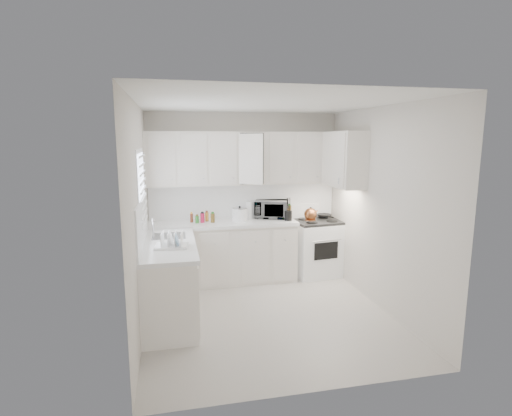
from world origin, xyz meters
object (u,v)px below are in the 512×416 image
object	(u,v)px
stove	(317,240)
rice_cooker	(240,214)
tea_kettle	(311,213)
microwave	(271,207)
dish_rack	(171,239)
utensil_crock	(288,209)

from	to	relation	value
stove	rice_cooker	distance (m)	1.36
tea_kettle	microwave	xyz separation A→B (m)	(-0.55, 0.30, 0.07)
stove	tea_kettle	size ratio (longest dim) A/B	4.71
tea_kettle	dish_rack	distance (m)	2.42
rice_cooker	utensil_crock	world-z (taller)	utensil_crock
microwave	rice_cooker	bearing A→B (deg)	-143.62
stove	dish_rack	size ratio (longest dim) A/B	3.11
tea_kettle	rice_cooker	distance (m)	1.10
microwave	dish_rack	world-z (taller)	microwave
tea_kettle	utensil_crock	bearing A→B (deg)	170.04
utensil_crock	stove	bearing A→B (deg)	14.23
microwave	dish_rack	bearing A→B (deg)	-117.84
stove	rice_cooker	size ratio (longest dim) A/B	4.87
microwave	tea_kettle	bearing A→B (deg)	-9.22
stove	utensil_crock	world-z (taller)	utensil_crock
utensil_crock	dish_rack	bearing A→B (deg)	-146.15
microwave	utensil_crock	distance (m)	0.34
dish_rack	tea_kettle	bearing A→B (deg)	35.10
microwave	rice_cooker	world-z (taller)	microwave
utensil_crock	rice_cooker	bearing A→B (deg)	171.77
stove	utensil_crock	bearing A→B (deg)	-172.16
tea_kettle	utensil_crock	xyz separation A→B (m)	(-0.35, 0.03, 0.08)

